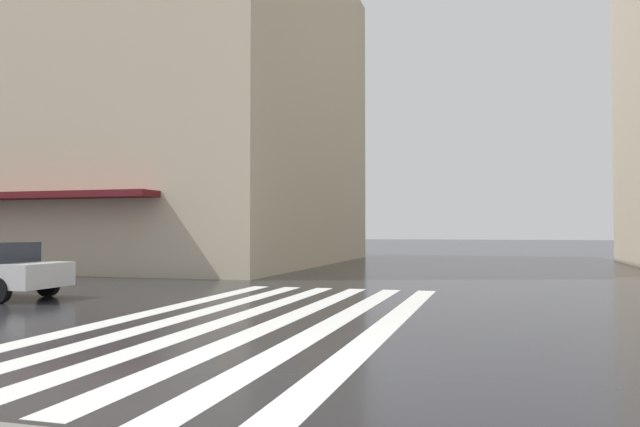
{
  "coord_description": "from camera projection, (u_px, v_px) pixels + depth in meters",
  "views": [
    {
      "loc": [
        -7.17,
        -2.08,
        1.71
      ],
      "look_at": [
        6.29,
        1.78,
        2.09
      ],
      "focal_mm": 34.78,
      "sensor_mm": 36.0,
      "label": 1
    }
  ],
  "objects": [
    {
      "name": "zebra_crossing",
      "position": [
        259.0,
        319.0,
        11.91
      ],
      "size": [
        13.0,
        5.5,
        0.01
      ],
      "color": "silver",
      "rests_on": "ground_plane"
    },
    {
      "name": "haussmann_block_mid",
      "position": [
        123.0,
        86.0,
        33.75
      ],
      "size": [
        20.41,
        22.94,
        19.61
      ],
      "color": "beige",
      "rests_on": "ground_plane"
    },
    {
      "name": "ground_plane",
      "position": [
        318.0,
        373.0,
        7.42
      ],
      "size": [
        220.0,
        220.0,
        0.0
      ],
      "primitive_type": "plane",
      "color": "black"
    }
  ]
}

